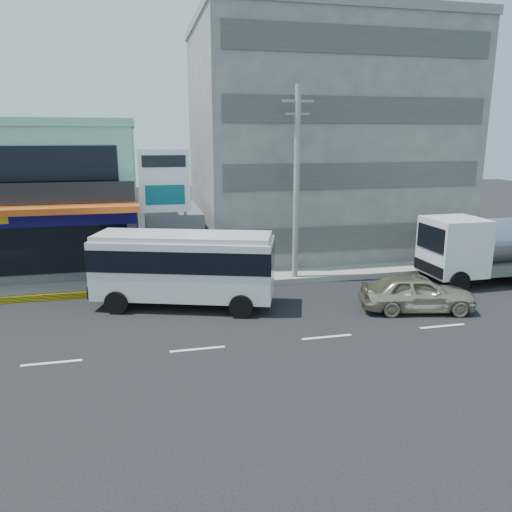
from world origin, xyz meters
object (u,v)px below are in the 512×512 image
Objects in this scene: utility_pole_near at (296,184)px; sedan at (417,292)px; concrete_building at (320,144)px; billboard at (165,188)px; satellite_dish at (173,209)px; minibus at (184,264)px; tanker_truck at (499,247)px; shop_building at (29,199)px.

utility_pole_near is 7.99m from sedan.
concrete_building reaches higher than billboard.
satellite_dish is 0.15× the size of utility_pole_near.
minibus is 16.46m from tanker_truck.
minibus is 10.42m from sedan.
utility_pole_near is (6.00, -3.60, 1.57)m from satellite_dish.
concrete_building reaches higher than tanker_truck.
shop_building is 21.80m from sedan.
concrete_building is 14.43m from sedan.
concrete_building is at bearing 123.08° from tanker_truck.
tanker_truck is (6.45, -9.91, -5.12)m from concrete_building.
concrete_building is 8.79m from utility_pole_near.
tanker_truck is (10.45, -2.31, -3.27)m from utility_pole_near.
concrete_building reaches higher than sedan.
minibus reaches higher than sedan.
concrete_building reaches higher than shop_building.
concrete_building is at bearing 62.24° from utility_pole_near.
shop_building is at bearing 68.53° from sedan.
satellite_dish is 7.17m from utility_pole_near.
minibus is at bearing -83.57° from billboard.
minibus is (-0.01, -6.14, -1.57)m from satellite_dish.
concrete_building is 1.79× the size of tanker_truck.
satellite_dish is (-10.00, -4.00, -3.42)m from concrete_building.
billboard is at bearing -32.32° from shop_building.
shop_building is 1.80× the size of billboard.
concrete_building is 1.60× the size of utility_pole_near.
minibus is 1.71× the size of sedan.
shop_building is at bearing 159.79° from satellite_dish.
billboard is (7.50, -4.75, 0.93)m from shop_building.
concrete_building is at bearing 21.80° from satellite_dish.
tanker_truck is (16.45, -5.91, -1.69)m from satellite_dish.
tanker_truck is at bearing -12.44° from utility_pole_near.
shop_building is 15.50m from utility_pole_near.
sedan is at bearing -154.24° from tanker_truck.
utility_pole_near is 11.19m from tanker_truck.
billboard is 17.71m from tanker_truck.
sedan is (9.93, -9.05, -2.74)m from satellite_dish.
minibus is at bearing -48.68° from shop_building.
sedan is (3.93, -5.45, -4.31)m from utility_pole_near.
utility_pole_near is at bearing 22.93° from minibus.
concrete_building is 3.25× the size of sedan.
satellite_dish is at bearing -20.21° from shop_building.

